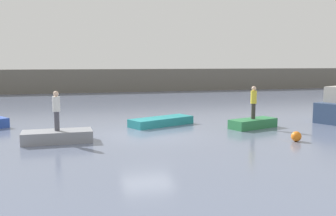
{
  "coord_description": "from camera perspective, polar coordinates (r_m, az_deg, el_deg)",
  "views": [
    {
      "loc": [
        -3.76,
        -17.73,
        3.46
      ],
      "look_at": [
        2.13,
        3.98,
        0.77
      ],
      "focal_mm": 40.35,
      "sensor_mm": 36.0,
      "label": 1
    }
  ],
  "objects": [
    {
      "name": "rowboat_green",
      "position": [
        20.7,
        12.71,
        -2.28
      ],
      "size": [
        2.88,
        1.83,
        0.49
      ],
      "primitive_type": "cube",
      "rotation": [
        0.0,
        0.0,
        0.32
      ],
      "color": "#2D7F47",
      "rests_on": "ground_plane"
    },
    {
      "name": "rowboat_teal",
      "position": [
        21.04,
        -1.01,
        -2.04
      ],
      "size": [
        3.9,
        2.64,
        0.44
      ],
      "primitive_type": "cube",
      "rotation": [
        0.0,
        0.0,
        0.41
      ],
      "color": "teal",
      "rests_on": "ground_plane"
    },
    {
      "name": "ground_plane",
      "position": [
        18.45,
        -3.15,
        -4.0
      ],
      "size": [
        120.0,
        120.0,
        0.0
      ],
      "primitive_type": "plane",
      "color": "slate"
    },
    {
      "name": "mooring_buoy",
      "position": [
        17.69,
        18.8,
        -4.08
      ],
      "size": [
        0.45,
        0.45,
        0.45
      ],
      "primitive_type": "sphere",
      "color": "orange",
      "rests_on": "ground_plane"
    },
    {
      "name": "person_yellow_shirt",
      "position": [
        20.55,
        12.8,
        1.08
      ],
      "size": [
        0.32,
        0.32,
        1.75
      ],
      "color": "#38332D",
      "rests_on": "rowboat_green"
    },
    {
      "name": "person_white_shirt",
      "position": [
        17.09,
        -16.5,
        -0.09
      ],
      "size": [
        0.32,
        0.32,
        1.74
      ],
      "color": "#4C4C56",
      "rests_on": "rowboat_grey"
    },
    {
      "name": "embankment_wall",
      "position": [
        45.51,
        -10.45,
        4.07
      ],
      "size": [
        80.0,
        1.2,
        2.74
      ],
      "primitive_type": "cube",
      "color": "#666056",
      "rests_on": "ground_plane"
    },
    {
      "name": "rowboat_grey",
      "position": [
        17.27,
        -16.37,
        -4.14
      ],
      "size": [
        3.0,
        1.32,
        0.51
      ],
      "primitive_type": "cube",
      "rotation": [
        0.0,
        0.0,
        0.02
      ],
      "color": "gray",
      "rests_on": "ground_plane"
    }
  ]
}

